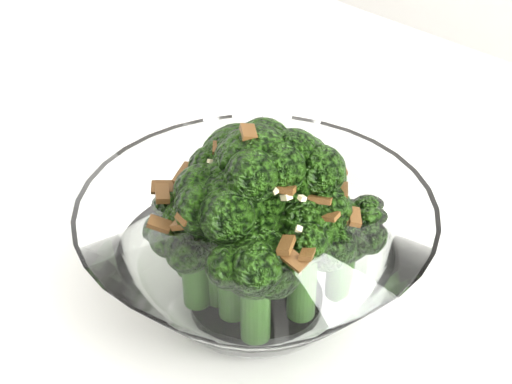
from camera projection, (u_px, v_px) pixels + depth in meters
The scene contains 2 objects.
table at pixel (255, 275), 0.69m from camera, with size 1.31×0.98×0.75m.
broccoli_dish at pixel (255, 242), 0.53m from camera, with size 0.24×0.24×0.15m.
Camera 1 is at (0.23, -0.45, 1.14)m, focal length 55.00 mm.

